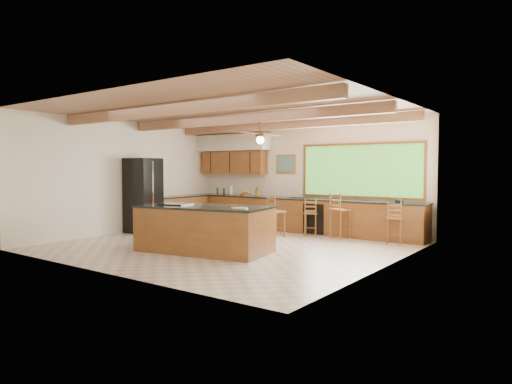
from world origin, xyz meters
The scene contains 9 objects.
ground centered at (0.00, 0.00, 0.00)m, with size 7.20×7.20×0.00m, color beige.
room_shell centered at (-0.17, 0.65, 2.21)m, with size 7.27×6.54×3.02m.
counter_run centered at (-0.82, 2.52, 0.46)m, with size 7.12×3.10×1.24m.
island centered at (0.04, -0.84, 0.48)m, with size 2.92×1.74×0.98m.
refrigerator centered at (-3.22, 0.29, 1.00)m, with size 0.85×0.83×2.00m.
bar_stool_a centered at (0.10, 1.68, 0.63)m, with size 0.46×0.46×1.06m.
bar_stool_b centered at (0.70, 2.40, 0.57)m, with size 0.45×0.45×0.96m.
bar_stool_c centered at (1.53, 2.39, 0.70)m, with size 0.53×0.53×1.19m.
bar_stool_d centered at (2.87, 2.40, 0.58)m, with size 0.46×0.46×0.99m.
Camera 1 is at (6.45, -7.78, 1.73)m, focal length 32.00 mm.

